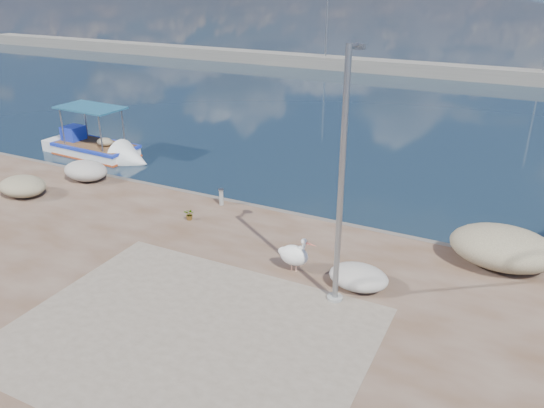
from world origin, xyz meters
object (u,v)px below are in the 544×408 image
at_px(pelican, 295,255).
at_px(bollard_near, 221,196).
at_px(boat_left, 95,151).
at_px(lamp_post, 341,191).

height_order(pelican, bollard_near, pelican).
height_order(boat_left, lamp_post, lamp_post).
height_order(lamp_post, bollard_near, lamp_post).
distance_m(boat_left, bollard_near, 10.85).
relative_size(lamp_post, bollard_near, 10.25).
xyz_separation_m(boat_left, bollard_near, (10.19, -3.67, 0.63)).
distance_m(boat_left, pelican, 16.48).
bearing_deg(pelican, boat_left, 157.33).
height_order(pelican, lamp_post, lamp_post).
relative_size(boat_left, pelican, 5.24).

